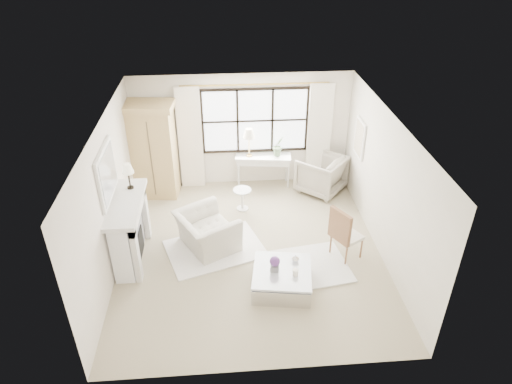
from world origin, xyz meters
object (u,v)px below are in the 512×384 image
coffee_table (282,279)px  club_armchair (207,231)px  armoire (152,150)px  console_table (263,170)px

coffee_table → club_armchair: bearing=144.8°
armoire → club_armchair: (1.20, -2.12, -0.77)m
armoire → club_armchair: size_ratio=1.99×
console_table → coffee_table: bearing=-82.9°
armoire → club_armchair: armoire is taller
club_armchair → coffee_table: (1.31, -1.27, -0.18)m
armoire → club_armchair: 2.55m
club_armchair → coffee_table: size_ratio=0.99×
armoire → console_table: size_ratio=1.66×
console_table → coffee_table: size_ratio=1.18×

